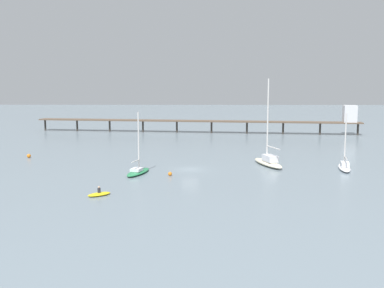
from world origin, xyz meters
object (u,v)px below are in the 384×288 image
Objects in this scene: dinghy_yellow at (99,194)px; sailboat_green at (138,170)px; pier at (238,119)px; sailboat_cream at (268,161)px; mooring_buoy_outer at (170,174)px; sailboat_white at (344,166)px; mooring_buoy_inner at (29,156)px.

sailboat_green is at bearing 77.52° from dinghy_yellow.
pier is 9.43× the size of sailboat_green.
sailboat_green reaches higher than dinghy_yellow.
mooring_buoy_outer is (-15.18, -8.14, -0.55)m from sailboat_cream.
sailboat_green reaches higher than sailboat_white.
mooring_buoy_inner is at bearing -135.79° from pier.
dinghy_yellow is (-2.83, -12.80, -0.31)m from sailboat_green.
mooring_buoy_inner is (-52.21, 9.91, -0.24)m from sailboat_white.
pier is 28.26× the size of dinghy_yellow.
dinghy_yellow is 4.39× the size of mooring_buoy_inner.
sailboat_cream is 30.06m from dinghy_yellow.
sailboat_green is 13.14× the size of mooring_buoy_inner.
dinghy_yellow is (-33.89, -16.58, -0.38)m from sailboat_white.
sailboat_green is 25.20m from mooring_buoy_inner.
sailboat_white is at bearing 11.01° from mooring_buoy_outer.
sailboat_white is 12.54× the size of mooring_buoy_inner.
sailboat_cream reaches higher than sailboat_white.
pier is at bearing 103.90° from sailboat_white.
pier is 123.95× the size of mooring_buoy_inner.
mooring_buoy_outer is at bearing -30.12° from mooring_buoy_inner.
mooring_buoy_inner is at bearing 169.25° from sailboat_white.
sailboat_white reaches higher than pier.
mooring_buoy_outer is at bearing -151.80° from sailboat_cream.
sailboat_cream is 1.53× the size of sailboat_green.
pier reaches higher than mooring_buoy_outer.
pier is 6.16× the size of sailboat_cream.
pier is 55.98m from mooring_buoy_outer.
mooring_buoy_outer is at bearing -15.72° from sailboat_green.
sailboat_green is 31.29m from sailboat_white.
sailboat_white is 2.86× the size of dinghy_yellow.
sailboat_cream is 24.42× the size of mooring_buoy_outer.
sailboat_white is (12.11, -48.93, -3.11)m from pier.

